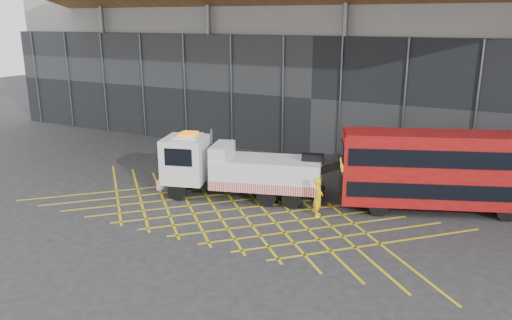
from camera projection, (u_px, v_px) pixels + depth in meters
The scene contains 6 objects.
ground_plane at pixel (189, 206), 25.04m from camera, with size 120.00×120.00×0.00m, color #252527.
road_markings at pixel (231, 214), 23.97m from camera, with size 21.56×7.16×0.01m.
construction_building at pixel (347, 20), 37.45m from camera, with size 55.00×23.97×18.00m.
recovery_truck at pixel (235, 168), 25.80m from camera, with size 9.74×4.55×3.41m.
bus_towed at pixel (443, 169), 23.77m from camera, with size 9.69×5.51×3.89m.
worker at pixel (318, 197), 23.48m from camera, with size 0.69×0.45×1.89m, color yellow.
Camera 1 is at (13.79, -19.28, 9.03)m, focal length 35.00 mm.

